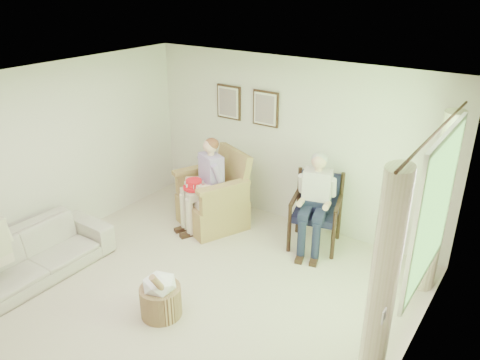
{
  "coord_description": "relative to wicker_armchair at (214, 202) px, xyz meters",
  "views": [
    {
      "loc": [
        3.22,
        -3.26,
        3.67
      ],
      "look_at": [
        -0.17,
        1.62,
        1.05
      ],
      "focal_mm": 35.0,
      "sensor_mm": 36.0,
      "label": 1
    }
  ],
  "objects": [
    {
      "name": "person_wicker",
      "position": [
        -0.0,
        -0.16,
        0.47
      ],
      "size": [
        0.4,
        0.62,
        1.43
      ],
      "rotation": [
        0.0,
        0.0,
        -0.41
      ],
      "color": "beige",
      "rests_on": "ground"
    },
    {
      "name": "wood_armchair",
      "position": [
        1.6,
        0.43,
        0.19
      ],
      "size": [
        0.68,
        0.64,
        1.05
      ],
      "rotation": [
        0.0,
        0.0,
        0.28
      ],
      "color": "black",
      "rests_on": "ground"
    },
    {
      "name": "framed_print_left",
      "position": [
        -0.27,
        0.8,
        1.4
      ],
      "size": [
        0.45,
        0.05,
        0.55
      ],
      "color": "#382114",
      "rests_on": "back_wall"
    },
    {
      "name": "window",
      "position": [
        3.34,
        -0.72,
        1.2
      ],
      "size": [
        0.13,
        2.5,
        1.63
      ],
      "color": "#2D6B23",
      "rests_on": "right_wall"
    },
    {
      "name": "left_wall",
      "position": [
        -1.62,
        -1.92,
        0.92
      ],
      "size": [
        0.04,
        5.5,
        2.6
      ],
      "primitive_type": "cube",
      "color": "silver",
      "rests_on": "ground"
    },
    {
      "name": "hatbox",
      "position": [
        0.83,
        -2.09,
        -0.11
      ],
      "size": [
        0.63,
        0.63,
        0.71
      ],
      "color": "tan",
      "rests_on": "ground"
    },
    {
      "name": "curtain_right",
      "position": [
        3.21,
        0.26,
        0.77
      ],
      "size": [
        0.34,
        0.34,
        2.3
      ],
      "primitive_type": "cylinder",
      "color": "beige",
      "rests_on": "ground"
    },
    {
      "name": "right_wall",
      "position": [
        3.38,
        -1.92,
        0.92
      ],
      "size": [
        0.04,
        5.5,
        2.6
      ],
      "primitive_type": "cube",
      "color": "silver",
      "rests_on": "ground"
    },
    {
      "name": "ceiling",
      "position": [
        0.88,
        -1.92,
        2.22
      ],
      "size": [
        5.0,
        5.5,
        0.02
      ],
      "primitive_type": "cube",
      "color": "white",
      "rests_on": "back_wall"
    },
    {
      "name": "curtain_left",
      "position": [
        3.21,
        -1.7,
        0.77
      ],
      "size": [
        0.34,
        0.34,
        2.3
      ],
      "primitive_type": "cylinder",
      "color": "beige",
      "rests_on": "ground"
    },
    {
      "name": "person_dark",
      "position": [
        1.6,
        0.25,
        0.45
      ],
      "size": [
        0.4,
        0.63,
        1.41
      ],
      "rotation": [
        0.0,
        0.0,
        0.28
      ],
      "color": "#191E38",
      "rests_on": "ground"
    },
    {
      "name": "red_hat",
      "position": [
        -0.1,
        -0.33,
        0.4
      ],
      "size": [
        0.33,
        0.33,
        0.14
      ],
      "color": "red",
      "rests_on": "person_wicker"
    },
    {
      "name": "floor",
      "position": [
        0.88,
        -1.92,
        -0.38
      ],
      "size": [
        5.5,
        5.5,
        0.0
      ],
      "primitive_type": "plane",
      "color": "beige",
      "rests_on": "ground"
    },
    {
      "name": "framed_print_right",
      "position": [
        0.43,
        0.8,
        1.4
      ],
      "size": [
        0.45,
        0.05,
        0.55
      ],
      "color": "#382114",
      "rests_on": "back_wall"
    },
    {
      "name": "sofa",
      "position": [
        -1.07,
        -2.52,
        -0.07
      ],
      "size": [
        2.13,
        0.83,
        0.62
      ],
      "primitive_type": "imported",
      "rotation": [
        0.0,
        0.0,
        1.57
      ],
      "color": "beige",
      "rests_on": "ground"
    },
    {
      "name": "back_wall",
      "position": [
        0.88,
        0.83,
        0.92
      ],
      "size": [
        5.0,
        0.04,
        2.6
      ],
      "primitive_type": "cube",
      "color": "silver",
      "rests_on": "ground"
    },
    {
      "name": "wicker_armchair",
      "position": [
        0.0,
        0.0,
        0.0
      ],
      "size": [
        0.94,
        0.93,
        1.2
      ],
      "rotation": [
        0.0,
        0.0,
        -0.41
      ],
      "color": "tan",
      "rests_on": "ground"
    }
  ]
}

